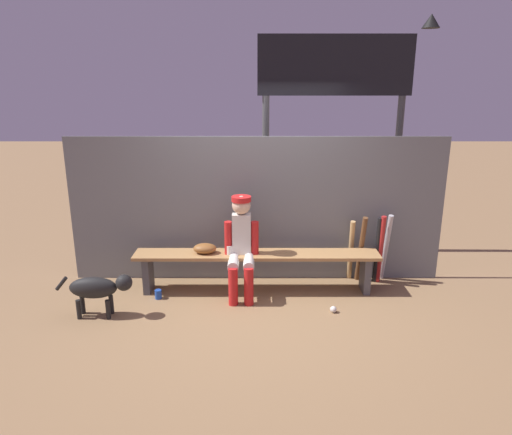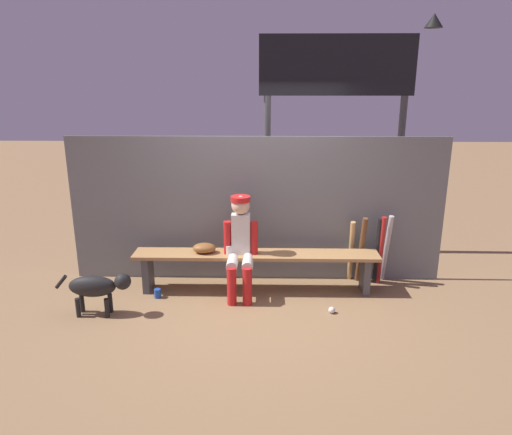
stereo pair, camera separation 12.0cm
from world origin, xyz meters
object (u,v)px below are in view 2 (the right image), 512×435
at_px(bat_aluminum_black, 378,251).
at_px(cup_on_ground, 158,293).
at_px(bat_aluminum_silver, 386,248).
at_px(bat_aluminum_red, 381,251).
at_px(scoreboard, 341,91).
at_px(dugout_bench, 256,261).
at_px(cup_on_bench, 229,250).
at_px(baseball_glove, 204,248).
at_px(player_seated, 240,243).
at_px(bat_wood_dark, 361,250).
at_px(bat_wood_tan, 351,251).
at_px(dog, 97,287).
at_px(baseball, 332,310).

distance_m(bat_aluminum_black, cup_on_ground, 2.77).
height_order(bat_aluminum_silver, cup_on_ground, bat_aluminum_silver).
bearing_deg(bat_aluminum_black, cup_on_ground, -170.18).
distance_m(bat_aluminum_red, scoreboard, 2.30).
height_order(dugout_bench, cup_on_bench, cup_on_bench).
bearing_deg(cup_on_bench, baseball_glove, 172.26).
xyz_separation_m(player_seated, bat_aluminum_red, (1.75, 0.34, -0.21)).
xyz_separation_m(bat_aluminum_silver, scoreboard, (-0.50, 1.12, 1.92)).
distance_m(baseball_glove, bat_aluminum_red, 2.21).
bearing_deg(bat_wood_dark, scoreboard, 98.01).
relative_size(bat_aluminum_red, scoreboard, 0.27).
relative_size(player_seated, bat_aluminum_silver, 1.33).
bearing_deg(bat_wood_tan, dugout_bench, -165.10).
bearing_deg(cup_on_bench, dugout_bench, 7.27).
height_order(scoreboard, dog, scoreboard).
relative_size(bat_aluminum_silver, cup_on_ground, 8.27).
xyz_separation_m(bat_wood_tan, bat_aluminum_black, (0.32, -0.08, 0.03)).
bearing_deg(bat_aluminum_silver, scoreboard, 114.11).
bearing_deg(bat_wood_tan, bat_aluminum_red, -14.87).
xyz_separation_m(player_seated, bat_wood_dark, (1.50, 0.35, -0.21)).
xyz_separation_m(bat_aluminum_black, bat_aluminum_red, (0.04, -0.01, 0.01)).
bearing_deg(dog, cup_on_bench, 23.71).
bearing_deg(bat_wood_tan, cup_on_ground, -167.07).
xyz_separation_m(player_seated, bat_aluminum_silver, (1.84, 0.43, -0.21)).
distance_m(bat_wood_tan, bat_aluminum_black, 0.33).
relative_size(bat_aluminum_silver, cup_on_bench, 8.27).
bearing_deg(baseball_glove, scoreboard, 38.84).
xyz_separation_m(dugout_bench, baseball_glove, (-0.63, 0.00, 0.16)).
height_order(bat_aluminum_silver, cup_on_bench, bat_aluminum_silver).
bearing_deg(scoreboard, bat_aluminum_red, -71.03).
height_order(bat_wood_tan, bat_aluminum_red, bat_aluminum_red).
height_order(dugout_bench, player_seated, player_seated).
height_order(bat_wood_dark, cup_on_bench, bat_wood_dark).
bearing_deg(cup_on_bench, bat_wood_tan, 13.33).
relative_size(bat_aluminum_black, cup_on_ground, 7.97).
relative_size(baseball, scoreboard, 0.02).
xyz_separation_m(cup_on_ground, scoreboard, (2.33, 1.66, 2.32)).
bearing_deg(dugout_bench, baseball_glove, 180.00).
xyz_separation_m(bat_aluminum_silver, cup_on_bench, (-1.98, -0.35, 0.10)).
bearing_deg(player_seated, bat_wood_tan, 17.44).
bearing_deg(bat_aluminum_silver, bat_aluminum_black, -151.59).
bearing_deg(bat_aluminum_black, bat_wood_tan, 165.90).
relative_size(player_seated, bat_wood_tan, 1.46).
distance_m(cup_on_bench, dog, 1.54).
bearing_deg(player_seated, bat_aluminum_red, 11.15).
bearing_deg(bat_aluminum_red, bat_wood_tan, 165.13).
distance_m(dugout_bench, bat_wood_tan, 1.25).
bearing_deg(cup_on_ground, dog, -141.84).
height_order(bat_wood_tan, scoreboard, scoreboard).
height_order(player_seated, scoreboard, scoreboard).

